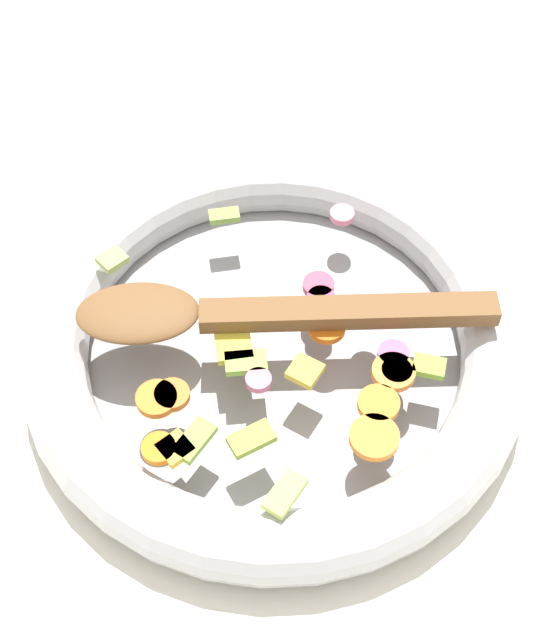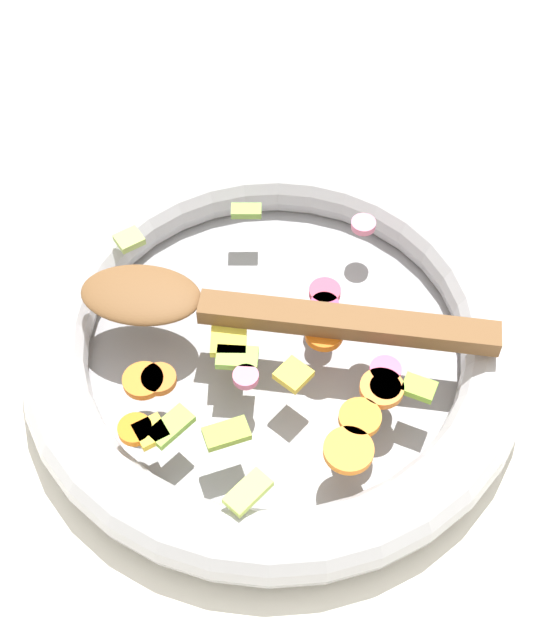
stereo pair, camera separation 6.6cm
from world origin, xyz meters
name	(u,v)px [view 1 (the left image)]	position (x,y,z in m)	size (l,w,h in m)	color
ground_plane	(274,358)	(0.00, 0.00, 0.00)	(4.00, 4.00, 0.00)	silver
skillet	(274,342)	(0.00, 0.00, 0.02)	(0.38, 0.38, 0.05)	gray
chopped_vegetables	(284,367)	(-0.01, 0.04, 0.05)	(0.27, 0.27, 0.01)	orange
wooden_spoon	(241,310)	(0.02, 0.00, 0.06)	(0.31, 0.06, 0.01)	brown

